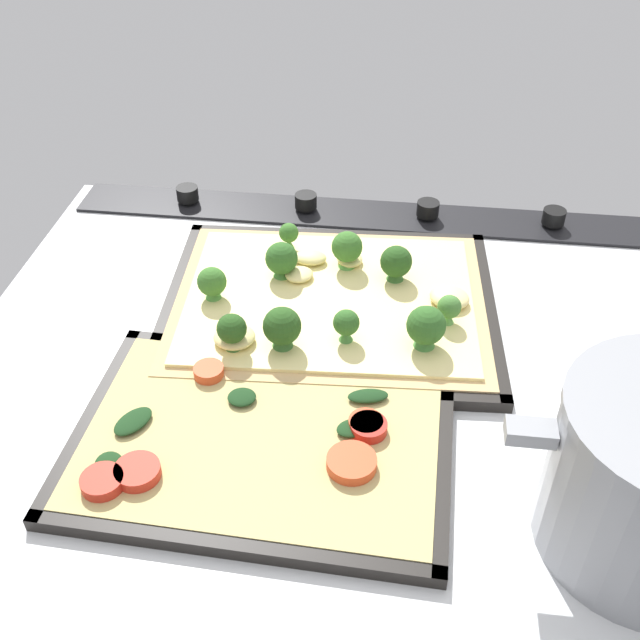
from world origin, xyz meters
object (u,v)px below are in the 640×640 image
(baking_tray_front, at_px, (330,308))
(veggie_pizza_back, at_px, (260,437))
(broccoli_pizza, at_px, (330,299))
(baking_tray_back, at_px, (262,441))

(baking_tray_front, distance_m, veggie_pizza_back, 0.20)
(broccoli_pizza, distance_m, baking_tray_back, 0.20)
(veggie_pizza_back, bearing_deg, broccoli_pizza, -101.09)
(baking_tray_front, distance_m, baking_tray_back, 0.20)
(baking_tray_front, xyz_separation_m, baking_tray_back, (0.04, 0.20, 0.00))
(baking_tray_front, height_order, veggie_pizza_back, veggie_pizza_back)
(baking_tray_back, distance_m, veggie_pizza_back, 0.01)
(broccoli_pizza, height_order, baking_tray_back, broccoli_pizza)
(baking_tray_back, bearing_deg, baking_tray_front, -100.58)
(baking_tray_front, height_order, broccoli_pizza, broccoli_pizza)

